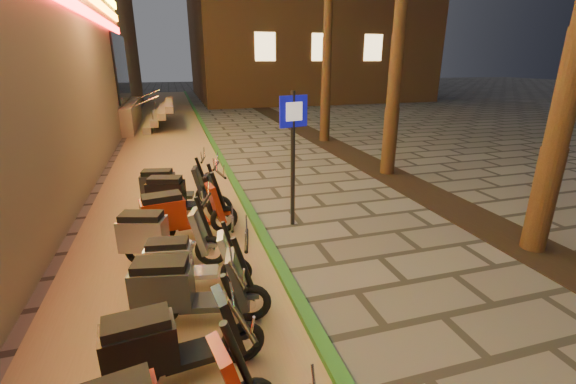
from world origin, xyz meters
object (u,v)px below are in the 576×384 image
object	(u,v)px
scooter_7	(184,289)
pedestrian_sign	(293,141)
scooter_6	(167,344)
scooter_12	(170,187)
scooter_11	(179,196)
scooter_10	(179,214)
scooter_8	(186,262)
scooter_9	(160,236)

from	to	relation	value
scooter_7	pedestrian_sign	bearing A→B (deg)	61.27
scooter_6	scooter_12	bearing A→B (deg)	82.51
scooter_11	scooter_12	size ratio (longest dim) A/B	1.03
scooter_10	scooter_11	size ratio (longest dim) A/B	1.03
scooter_10	scooter_12	xyz separation A→B (m)	(-0.14, 1.77, -0.03)
scooter_7	scooter_12	size ratio (longest dim) A/B	1.02
scooter_11	scooter_12	world-z (taller)	scooter_11
scooter_10	pedestrian_sign	bearing A→B (deg)	-6.50
scooter_11	scooter_8	bearing A→B (deg)	-73.96
scooter_7	scooter_8	distance (m)	0.80
scooter_8	scooter_9	bearing A→B (deg)	122.28
scooter_12	scooter_7	bearing A→B (deg)	-76.60
scooter_9	scooter_12	distance (m)	2.62
scooter_6	scooter_7	world-z (taller)	scooter_7
scooter_10	scooter_8	bearing A→B (deg)	-98.43
scooter_9	scooter_7	bearing A→B (deg)	-62.31
scooter_7	scooter_9	distance (m)	1.68
scooter_9	scooter_11	size ratio (longest dim) A/B	0.98
scooter_7	scooter_9	world-z (taller)	scooter_7
scooter_12	scooter_6	bearing A→B (deg)	-79.23
scooter_8	scooter_9	size ratio (longest dim) A/B	0.89
scooter_9	scooter_10	distance (m)	0.90
scooter_12	scooter_9	bearing A→B (deg)	-82.33
scooter_8	scooter_10	xyz separation A→B (m)	(-0.04, 1.69, 0.08)
pedestrian_sign	scooter_12	size ratio (longest dim) A/B	1.59
scooter_9	scooter_6	bearing A→B (deg)	-70.76
scooter_9	scooter_11	distance (m)	1.91
pedestrian_sign	scooter_10	xyz separation A→B (m)	(-2.21, -0.13, -1.18)
scooter_6	scooter_10	world-z (taller)	scooter_10
scooter_6	scooter_10	distance (m)	3.42
pedestrian_sign	scooter_12	bearing A→B (deg)	131.78
scooter_11	scooter_7	bearing A→B (deg)	-74.75
scooter_9	scooter_12	xyz separation A→B (m)	(0.17, 2.62, -0.01)
scooter_8	scooter_9	xyz separation A→B (m)	(-0.36, 0.85, 0.06)
scooter_9	pedestrian_sign	bearing A→B (deg)	37.85
pedestrian_sign	scooter_10	size ratio (longest dim) A/B	1.50
scooter_8	scooter_11	distance (m)	2.73
scooter_8	scooter_10	bearing A→B (deg)	100.59
scooter_9	scooter_11	xyz separation A→B (m)	(0.35, 1.88, 0.01)
scooter_6	scooter_8	world-z (taller)	scooter_6
scooter_6	scooter_8	xyz separation A→B (m)	(0.25, 1.73, -0.04)
scooter_12	scooter_8	bearing A→B (deg)	-75.40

